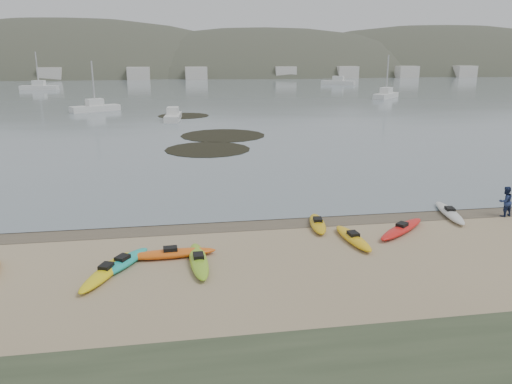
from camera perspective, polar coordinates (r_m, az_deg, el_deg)
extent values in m
plane|color=tan|center=(24.88, 0.00, -3.33)|extent=(600.00, 600.00, 0.00)
plane|color=brown|center=(24.60, 0.11, -3.54)|extent=(60.00, 60.00, 0.00)
plane|color=slate|center=(323.36, -8.87, 13.89)|extent=(1200.00, 1200.00, 0.00)
ellipsoid|color=yellow|center=(19.73, -16.72, -8.68)|extent=(2.02, 3.77, 0.34)
ellipsoid|color=orange|center=(20.78, -9.74, -6.96)|extent=(3.76, 0.92, 0.34)
ellipsoid|color=#1CAD9F|center=(20.32, -14.98, -7.82)|extent=(2.28, 3.15, 0.34)
ellipsoid|color=gold|center=(24.15, 7.05, -3.62)|extent=(1.14, 3.00, 0.34)
ellipsoid|color=#8BC327|center=(19.96, -6.58, -7.81)|extent=(0.85, 3.73, 0.34)
ellipsoid|color=silver|center=(27.47, 21.24, -2.22)|extent=(1.41, 3.91, 0.34)
ellipsoid|color=yellow|center=(22.55, 11.03, -5.20)|extent=(1.01, 3.36, 0.34)
ellipsoid|color=red|center=(24.25, 16.32, -4.07)|extent=(3.47, 3.02, 0.34)
imported|color=navy|center=(28.39, 26.60, -0.97)|extent=(0.86, 0.73, 1.57)
cylinder|color=black|center=(43.62, -5.55, 4.85)|extent=(7.40, 7.40, 0.04)
cylinder|color=black|center=(51.08, -3.80, 6.45)|extent=(8.55, 8.55, 0.04)
cylinder|color=black|center=(68.24, -8.29, 8.60)|extent=(6.79, 6.79, 0.04)
cube|color=silver|center=(76.49, -17.89, 9.10)|extent=(6.98, 5.12, 0.97)
cube|color=silver|center=(63.92, -9.45, 8.47)|extent=(2.28, 6.38, 0.87)
cube|color=silver|center=(98.08, 14.63, 10.62)|extent=(6.85, 7.01, 1.07)
cube|color=silver|center=(127.46, -23.53, 10.89)|extent=(8.51, 3.13, 1.17)
cube|color=silver|center=(139.08, 9.35, 12.24)|extent=(8.89, 6.52, 1.24)
ellipsoid|color=#384235|center=(223.62, -20.04, 7.89)|extent=(220.00, 120.00, 80.00)
ellipsoid|color=#384235|center=(218.00, 1.03, 9.35)|extent=(200.00, 110.00, 68.00)
ellipsoid|color=#384235|center=(256.51, 19.88, 8.97)|extent=(230.00, 130.00, 76.00)
cube|color=beige|center=(172.63, -22.62, 12.34)|extent=(7.00, 5.00, 4.00)
cube|color=beige|center=(168.95, -14.48, 12.97)|extent=(7.00, 5.00, 4.00)
cube|color=beige|center=(168.64, -6.12, 13.36)|extent=(7.00, 5.00, 4.00)
cube|color=beige|center=(171.71, 2.13, 13.47)|extent=(7.00, 5.00, 4.00)
cube|color=beige|center=(178.00, 9.94, 13.33)|extent=(7.00, 5.00, 4.00)
cube|color=beige|center=(187.17, 17.08, 12.99)|extent=(7.00, 5.00, 4.00)
cube|color=beige|center=(198.84, 23.45, 12.52)|extent=(7.00, 5.00, 4.00)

